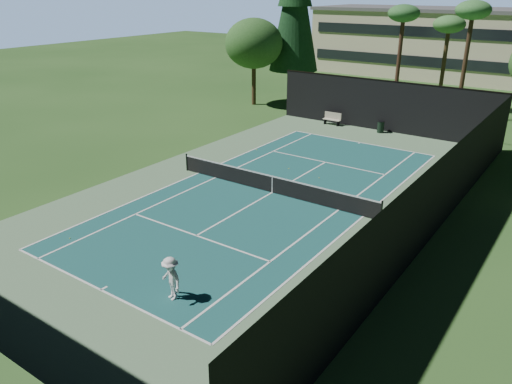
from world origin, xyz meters
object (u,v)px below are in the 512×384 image
tennis_net (272,184)px  trash_bin (381,127)px  park_bench (332,118)px  tennis_ball_d (257,150)px  tennis_ball_b (289,169)px  tennis_ball_a (70,238)px  tennis_ball_c (319,178)px  player (171,279)px

tennis_net → trash_bin: (0.15, 15.38, -0.08)m
park_bench → trash_bin: park_bench is taller
tennis_ball_d → park_bench: 9.48m
tennis_net → tennis_ball_b: 4.16m
tennis_ball_a → tennis_ball_b: bearing=76.8°
tennis_net → tennis_ball_c: size_ratio=211.21×
tennis_ball_b → tennis_ball_d: (-3.93, 2.08, 0.00)m
tennis_ball_a → tennis_ball_c: tennis_ball_c is taller
player → tennis_ball_a: (-7.16, 0.74, -0.83)m
park_bench → tennis_ball_c: bearing=-66.3°
player → tennis_ball_b: 15.15m
tennis_net → tennis_ball_a: 10.97m
player → park_bench: bearing=121.5°
tennis_ball_d → trash_bin: bearing=60.2°
tennis_ball_a → trash_bin: size_ratio=0.06×
player → tennis_ball_c: size_ratio=28.16×
tennis_net → tennis_ball_a: size_ratio=219.37×
player → tennis_ball_d: bearing=132.2°
tennis_ball_d → tennis_ball_a: bearing=-87.5°
tennis_ball_b → tennis_ball_c: size_ratio=1.01×
tennis_ball_a → tennis_ball_b: size_ratio=0.95×
tennis_ball_c → park_bench: bearing=113.7°
tennis_ball_b → tennis_ball_c: bearing=-8.8°
tennis_net → trash_bin: tennis_net is taller
park_bench → trash_bin: 4.27m
player → trash_bin: player is taller
player → trash_bin: (-2.46, 26.09, -0.38)m
tennis_ball_a → trash_bin: trash_bin is taller
tennis_ball_a → trash_bin: (4.70, 25.35, 0.45)m
tennis_net → tennis_ball_d: (-5.24, 6.00, -0.52)m
park_bench → player: bearing=-75.5°
trash_bin → park_bench: bearing=179.8°
tennis_ball_a → trash_bin: 25.78m
tennis_ball_c → trash_bin: (-0.92, 11.84, 0.45)m
tennis_ball_a → tennis_ball_c: (5.62, 13.51, 0.00)m
player → park_bench: 26.96m
trash_bin → tennis_ball_b: bearing=-97.2°
tennis_ball_b → tennis_net: bearing=-71.5°
tennis_net → tennis_ball_a: bearing=-114.6°
tennis_ball_b → tennis_ball_a: bearing=-103.2°
trash_bin → player: bearing=-84.6°
tennis_net → park_bench: (-4.12, 15.40, -0.01)m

